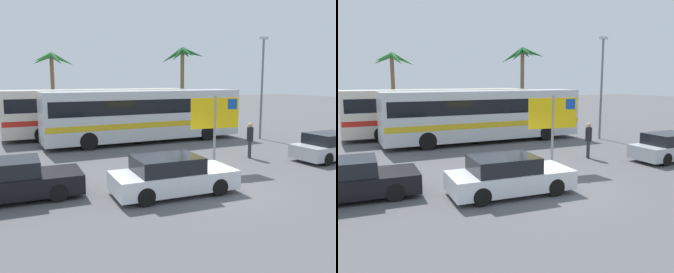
% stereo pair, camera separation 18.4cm
% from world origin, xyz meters
% --- Properties ---
extents(ground, '(120.00, 120.00, 0.00)m').
position_xyz_m(ground, '(0.00, 0.00, 0.00)').
color(ground, '#565659').
extents(bus_front_coach, '(12.26, 2.56, 3.17)m').
position_xyz_m(bus_front_coach, '(1.92, 9.82, 1.78)').
color(bus_front_coach, silver).
rests_on(bus_front_coach, ground).
extents(bus_rear_coach, '(12.26, 2.56, 3.17)m').
position_xyz_m(bus_rear_coach, '(-0.04, 13.49, 1.78)').
color(bus_rear_coach, silver).
rests_on(bus_rear_coach, ground).
extents(ferry_sign, '(2.19, 0.37, 3.20)m').
position_xyz_m(ferry_sign, '(2.08, 2.13, 2.33)').
color(ferry_sign, gray).
rests_on(ferry_sign, ground).
extents(car_black, '(4.54, 2.04, 1.32)m').
position_xyz_m(car_black, '(-6.17, 1.61, 0.64)').
color(car_black, black).
rests_on(car_black, ground).
extents(car_silver, '(4.20, 1.84, 1.32)m').
position_xyz_m(car_silver, '(8.21, 1.26, 0.63)').
color(car_silver, '#B7BABF').
rests_on(car_silver, ground).
extents(car_white, '(4.29, 2.00, 1.32)m').
position_xyz_m(car_white, '(-1.13, -0.13, 0.64)').
color(car_white, silver).
rests_on(car_white, ground).
extents(pedestrian_crossing_lot, '(0.32, 0.32, 1.77)m').
position_xyz_m(pedestrian_crossing_lot, '(4.86, 3.28, 1.05)').
color(pedestrian_crossing_lot, '#2D2D33').
rests_on(pedestrian_crossing_lot, ground).
extents(lamp_post_left_side, '(0.56, 0.20, 6.49)m').
position_xyz_m(lamp_post_left_side, '(9.17, 7.67, 3.57)').
color(lamp_post_left_side, slate).
rests_on(lamp_post_left_side, ground).
extents(palm_tree_seaside, '(3.53, 3.71, 6.07)m').
position_xyz_m(palm_tree_seaside, '(-1.87, 21.09, 4.86)').
color(palm_tree_seaside, brown).
rests_on(palm_tree_seaside, ground).
extents(palm_tree_inland, '(3.74, 3.96, 6.51)m').
position_xyz_m(palm_tree_inland, '(8.30, 16.83, 5.41)').
color(palm_tree_inland, brown).
rests_on(palm_tree_inland, ground).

